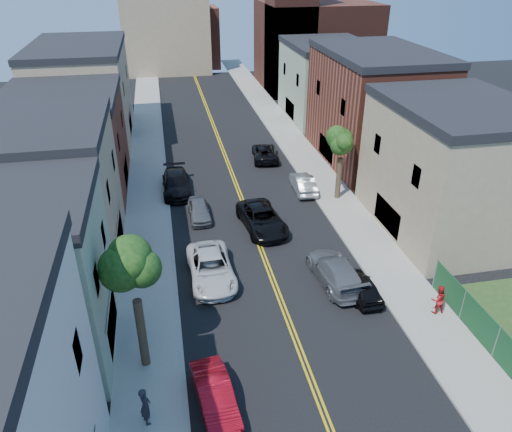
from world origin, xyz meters
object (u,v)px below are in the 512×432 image
grey_car_left (199,210)px  black_car_left (176,183)px  red_sedan (215,396)px  silver_car_right (303,183)px  white_pickup (211,268)px  black_car_right (361,286)px  black_suv_lane (262,219)px  pedestrian_left (145,406)px  grey_car_right (335,271)px  pedestrian_right (438,299)px  dark_car_right_far (265,152)px

grey_car_left → black_car_left: bearing=105.4°
red_sedan → silver_car_right: bearing=56.9°
white_pickup → silver_car_right: 14.62m
red_sedan → grey_car_left: bearing=79.6°
white_pickup → black_car_right: 9.32m
silver_car_right → black_suv_lane: 7.44m
red_sedan → pedestrian_left: 3.10m
red_sedan → pedestrian_left: pedestrian_left is taller
grey_car_left → grey_car_right: bearing=-53.8°
white_pickup → pedestrian_right: pedestrian_right is taller
dark_car_right_far → black_suv_lane: size_ratio=0.87×
white_pickup → grey_car_left: bearing=88.6°
grey_car_right → black_suv_lane: (-3.13, 7.47, -0.00)m
dark_car_right_far → black_suv_lane: (-3.13, -13.54, 0.11)m
red_sedan → black_suv_lane: 16.52m
white_pickup → grey_car_right: grey_car_right is taller
grey_car_left → black_car_right: bearing=-54.3°
grey_car_left → pedestrian_left: (-4.03, -18.43, 0.44)m
black_car_right → black_car_left: bearing=-59.9°
white_pickup → black_car_left: size_ratio=1.03×
silver_car_right → pedestrian_right: pedestrian_right is taller
pedestrian_right → black_car_left: bearing=-54.5°
red_sedan → black_car_right: bearing=26.9°
white_pickup → silver_car_right: white_pickup is taller
black_car_left → pedestrian_right: bearing=-54.1°
silver_car_right → grey_car_left: bearing=21.2°
grey_car_left → dark_car_right_far: dark_car_right_far is taller
black_car_left → grey_car_right: bearing=-58.6°
silver_car_right → red_sedan: bearing=66.9°
red_sedan → grey_car_right: 11.82m
grey_car_left → black_suv_lane: size_ratio=0.68×
grey_car_right → silver_car_right: grey_car_right is taller
white_pickup → grey_car_left: white_pickup is taller
dark_car_right_far → pedestrian_left: pedestrian_left is taller
grey_car_right → dark_car_right_far: 21.01m
grey_car_right → black_suv_lane: 8.10m
grey_car_left → dark_car_right_far: (7.60, 11.00, 0.03)m
black_car_right → pedestrian_left: size_ratio=2.04×
white_pickup → black_suv_lane: (4.47, 5.63, 0.01)m
black_car_left → black_car_right: black_car_left is taller
black_suv_lane → silver_car_right: bearing=42.9°
white_pickup → pedestrian_left: 11.03m
grey_car_right → grey_car_left: bearing=-56.7°
dark_car_right_far → black_suv_lane: black_suv_lane is taller
red_sedan → black_car_left: bearing=84.0°
pedestrian_left → red_sedan: bearing=-97.1°
grey_car_right → silver_car_right: 13.23m
grey_car_right → silver_car_right: size_ratio=1.27×
black_suv_lane → pedestrian_left: (-8.51, -15.89, 0.31)m
grey_car_left → grey_car_right: size_ratio=0.71×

